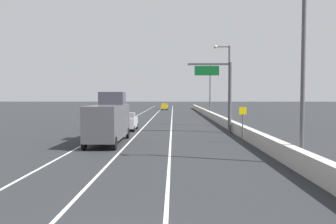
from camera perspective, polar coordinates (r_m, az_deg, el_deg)
The scene contains 14 objects.
ground_plane at distance 71.92m, azimuth -0.48°, elevation -0.36°, with size 320.00×320.00×0.00m, color #26282B.
lane_stripe_left at distance 63.33m, azimuth -5.66°, elevation -0.80°, with size 0.16×130.00×0.00m, color silver.
lane_stripe_center at distance 63.03m, azimuth -2.50°, elevation -0.80°, with size 0.16×130.00×0.00m, color silver.
lane_stripe_right at distance 62.92m, azimuth 0.69°, elevation -0.81°, with size 0.16×130.00×0.00m, color silver.
jersey_barrier_right at distance 48.37m, azimuth 8.79°, elevation -1.26°, with size 0.60×120.00×1.10m, color #B2ADA3.
overhead_sign_gantry at distance 35.95m, azimuth 9.40°, elevation 4.01°, with size 4.68×0.36×7.50m.
speed_advisory_sign at distance 28.14m, azimuth 12.67°, elevation -1.70°, with size 0.60×0.11×3.00m.
lamp_post_right_near at distance 20.49m, azimuth 21.52°, elevation 8.40°, with size 2.14×0.44×10.49m.
lamp_post_right_second at distance 44.03m, azimuth 10.12°, elevation 5.43°, with size 2.14×0.44×10.49m.
lamp_post_right_third at distance 68.16m, azimuth 7.02°, elevation 4.49°, with size 2.14×0.44×10.49m.
car_blue_0 at distance 43.06m, azimuth -10.33°, elevation -1.22°, with size 1.95×4.79×1.92m.
car_yellow_1 at distance 94.57m, azimuth -0.60°, elevation 0.96°, with size 1.88×4.72×1.90m.
car_silver_2 at distance 38.06m, azimuth -6.88°, elevation -1.64°, with size 1.88×4.19×2.03m.
box_truck at distance 27.95m, azimuth -10.12°, elevation -1.32°, with size 2.48×8.14×4.27m.
Camera 1 is at (1.73, -7.80, 3.92)m, focal length 35.56 mm.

